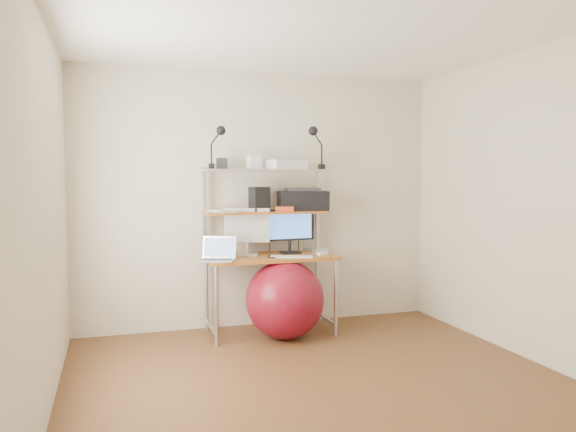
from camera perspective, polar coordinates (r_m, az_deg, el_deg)
name	(u,v)px	position (r m, az deg, el deg)	size (l,w,h in m)	color
room	(326,210)	(3.87, 3.90, 0.60)	(3.60, 3.60, 3.60)	brown
computer_desk	(268,232)	(5.31, -2.01, -1.65)	(1.20, 0.60, 1.57)	#AF5F22
wall_outlet	(339,289)	(5.95, 5.25, -7.44)	(0.08, 0.01, 0.12)	silver
monitor_silver	(247,228)	(5.30, -4.18, -1.25)	(0.42, 0.21, 0.48)	#B5B5BA
monitor_black	(290,228)	(5.42, 0.18, -1.18)	(0.50, 0.15, 0.50)	black
laptop	(218,255)	(5.02, -7.09, -3.99)	(0.37, 0.34, 0.26)	#BBBBC0
keyboard	(292,257)	(5.18, 0.37, -4.14)	(0.39, 0.11, 0.01)	silver
mouse	(322,254)	(5.33, 3.52, -3.83)	(0.09, 0.06, 0.03)	silver
mac_mini	(315,250)	(5.55, 2.81, -3.48)	(0.18, 0.18, 0.03)	#BBBBC0
phone	(272,257)	(5.18, -1.68, -4.15)	(0.06, 0.12, 0.01)	black
printer	(303,200)	(5.49, 1.51, 1.66)	(0.50, 0.38, 0.22)	black
nas_cube	(259,199)	(5.36, -2.93, 1.73)	(0.16, 0.16, 0.23)	black
red_box	(284,209)	(5.33, -0.37, 0.73)	(0.17, 0.11, 0.05)	#C0431E
scanner	(286,165)	(5.38, -0.23, 5.25)	(0.41, 0.33, 0.10)	silver
box_white	(254,162)	(5.31, -3.51, 5.48)	(0.11, 0.09, 0.13)	silver
box_grey	(222,164)	(5.31, -6.73, 5.31)	(0.10, 0.10, 0.10)	#2E2E30
clip_lamp_left	(219,137)	(5.16, -7.03, 7.93)	(0.16, 0.09, 0.39)	black
clip_lamp_right	(315,138)	(5.44, 2.75, 7.92)	(0.16, 0.09, 0.41)	black
exercise_ball	(285,300)	(5.17, -0.32, -8.50)	(0.72, 0.72, 0.72)	maroon
paper_stack	(223,211)	(5.27, -6.58, 0.51)	(0.33, 0.41, 0.02)	white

